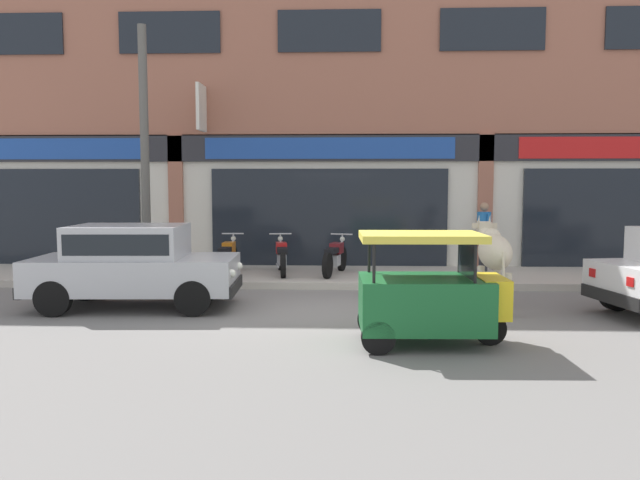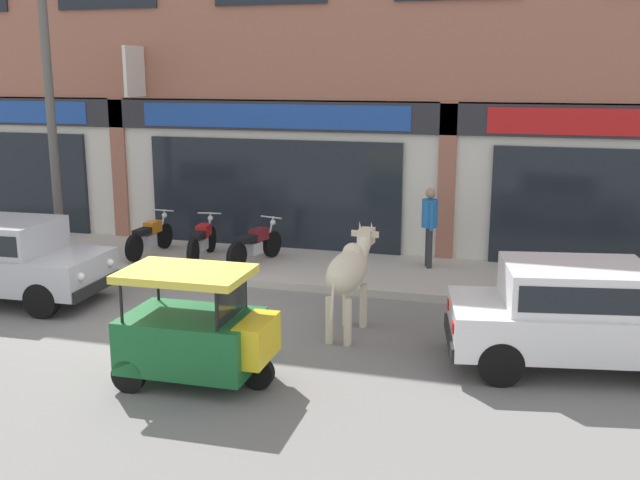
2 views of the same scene
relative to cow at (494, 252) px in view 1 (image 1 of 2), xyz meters
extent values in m
plane|color=slate|center=(-2.96, -0.29, -1.01)|extent=(90.00, 90.00, 0.00)
cube|color=#B7AFA3|center=(-2.96, 3.31, -0.93)|extent=(19.00, 2.80, 0.15)
cube|color=#9E604C|center=(-2.96, 4.98, 5.35)|extent=(23.00, 0.55, 6.85)
cube|color=silver|center=(-2.96, 4.98, 0.69)|extent=(23.00, 0.55, 3.40)
cube|color=#28282D|center=(-2.96, 4.67, 2.04)|extent=(22.08, 0.08, 0.64)
cube|color=black|center=(-10.63, 4.66, 0.34)|extent=(5.83, 0.10, 2.40)
cube|color=#1E479E|center=(-10.63, 4.64, 2.04)|extent=(6.13, 0.05, 0.52)
cube|color=#9E604C|center=(-6.79, 4.69, 0.69)|extent=(0.36, 0.12, 3.40)
cube|color=black|center=(-2.96, 4.66, 0.34)|extent=(5.83, 0.10, 2.40)
cube|color=#1E479E|center=(-2.96, 4.64, 2.04)|extent=(6.13, 0.05, 0.52)
cube|color=#9E604C|center=(0.87, 4.69, 0.69)|extent=(0.36, 0.12, 3.40)
cube|color=black|center=(-10.78, 4.68, 4.86)|extent=(2.50, 0.06, 1.00)
cube|color=black|center=(-6.87, 4.68, 4.86)|extent=(2.50, 0.06, 1.00)
cube|color=black|center=(-2.96, 4.68, 4.86)|extent=(2.50, 0.06, 1.00)
cube|color=black|center=(0.95, 4.68, 4.86)|extent=(2.50, 0.06, 1.00)
cube|color=silver|center=(-6.02, 4.26, 2.99)|extent=(0.08, 0.80, 1.10)
ellipsoid|color=beige|center=(0.00, -0.10, 0.01)|extent=(0.57, 1.42, 0.60)
sphere|color=beige|center=(0.01, 0.18, 0.24)|extent=(0.32, 0.32, 0.32)
cylinder|color=beige|center=(-0.13, 0.34, -0.65)|extent=(0.12, 0.12, 0.72)
cylinder|color=beige|center=(0.16, 0.33, -0.65)|extent=(0.12, 0.12, 0.72)
cylinder|color=beige|center=(-0.16, -0.53, -0.65)|extent=(0.12, 0.12, 0.72)
cylinder|color=beige|center=(0.12, -0.54, -0.65)|extent=(0.12, 0.12, 0.72)
cylinder|color=beige|center=(0.03, 0.72, 0.16)|extent=(0.26, 0.47, 0.43)
cube|color=beige|center=(0.04, 0.98, 0.33)|extent=(0.23, 0.37, 0.26)
cube|color=tan|center=(0.04, 1.16, 0.29)|extent=(0.17, 0.15, 0.14)
cone|color=beige|center=(-0.06, 0.94, 0.51)|extent=(0.06, 0.12, 0.19)
cone|color=beige|center=(0.14, 0.94, 0.51)|extent=(0.06, 0.12, 0.19)
cube|color=beige|center=(-0.13, 0.91, 0.39)|extent=(0.14, 0.05, 0.10)
cube|color=beige|center=(0.19, 0.89, 0.39)|extent=(0.14, 0.05, 0.10)
cylinder|color=beige|center=(-0.03, -0.84, -0.21)|extent=(0.05, 0.17, 0.60)
cylinder|color=black|center=(-5.13, 0.69, -0.71)|extent=(0.61, 0.21, 0.60)
cylinder|color=black|center=(-5.06, -0.75, -0.71)|extent=(0.61, 0.21, 0.60)
cylinder|color=black|center=(-7.42, 0.58, -0.71)|extent=(0.61, 0.21, 0.60)
cylinder|color=black|center=(-7.36, -0.86, -0.71)|extent=(0.61, 0.21, 0.60)
cube|color=#B2B5BA|center=(-6.24, -0.08, -0.41)|extent=(3.57, 1.77, 0.60)
cube|color=#B2B5BA|center=(-6.34, -0.09, 0.17)|extent=(1.97, 1.53, 0.56)
cube|color=black|center=(-6.34, -0.09, 0.17)|extent=(1.82, 1.54, 0.35)
cube|color=black|center=(-4.51, 0.00, -0.63)|extent=(0.19, 1.52, 0.20)
cube|color=black|center=(-7.97, -0.17, -0.63)|extent=(0.19, 1.52, 0.20)
sphere|color=silver|center=(-4.51, 0.48, -0.33)|extent=(0.14, 0.14, 0.14)
sphere|color=silver|center=(-4.46, -0.48, -0.33)|extent=(0.14, 0.14, 0.14)
cube|color=red|center=(-8.02, 0.33, -0.31)|extent=(0.04, 0.16, 0.14)
cube|color=red|center=(-7.97, -0.66, -0.31)|extent=(0.04, 0.16, 0.14)
cylinder|color=black|center=(2.12, 0.03, -0.71)|extent=(0.62, 0.29, 0.60)
cube|color=black|center=(1.69, -0.79, -0.63)|extent=(0.40, 1.52, 0.20)
cube|color=red|center=(1.57, -0.31, -0.31)|extent=(0.06, 0.16, 0.14)
cube|color=red|center=(1.76, -1.28, -0.31)|extent=(0.06, 0.16, 0.14)
cylinder|color=black|center=(-0.59, -2.39, -0.79)|extent=(0.44, 0.13, 0.44)
cylinder|color=black|center=(-2.16, -1.91, -0.79)|extent=(0.44, 0.13, 0.44)
cylinder|color=black|center=(-2.13, -2.95, -0.79)|extent=(0.44, 0.13, 0.44)
cube|color=#19602D|center=(-1.49, -2.41, -0.44)|extent=(1.74, 1.20, 0.70)
cube|color=yellow|center=(-0.59, -2.39, -0.34)|extent=(0.38, 0.88, 0.52)
cylinder|color=black|center=(-0.93, -1.91, 0.19)|extent=(0.04, 0.04, 0.55)
cylinder|color=black|center=(-0.91, -2.89, 0.19)|extent=(0.04, 0.04, 0.55)
cylinder|color=black|center=(-2.22, -1.94, 0.19)|extent=(0.04, 0.04, 0.55)
cylinder|color=black|center=(-2.19, -2.93, 0.19)|extent=(0.04, 0.04, 0.55)
cube|color=#DBCC42|center=(-1.54, -2.42, 0.46)|extent=(1.64, 1.14, 0.10)
cube|color=black|center=(-0.92, -2.40, 0.18)|extent=(0.05, 0.93, 0.50)
cylinder|color=black|center=(-5.21, 3.79, -0.58)|extent=(0.11, 0.56, 0.56)
cylinder|color=black|center=(-5.24, 2.54, -0.58)|extent=(0.11, 0.56, 0.56)
cube|color=#B2B5BA|center=(-5.23, 3.15, -0.54)|extent=(0.21, 0.32, 0.24)
cube|color=orange|center=(-5.22, 3.31, -0.28)|extent=(0.25, 0.41, 0.24)
cube|color=black|center=(-5.23, 2.91, -0.30)|extent=(0.23, 0.53, 0.12)
cylinder|color=#B2B5BA|center=(-5.21, 3.73, -0.28)|extent=(0.05, 0.27, 0.59)
cylinder|color=#B2B5BA|center=(-5.21, 3.77, 0.00)|extent=(0.52, 0.04, 0.03)
sphere|color=silver|center=(-5.21, 3.83, -0.12)|extent=(0.12, 0.12, 0.12)
cylinder|color=#B2B5BA|center=(-5.34, 2.79, -0.62)|extent=(0.07, 0.48, 0.06)
cylinder|color=black|center=(-4.08, 3.77, -0.58)|extent=(0.18, 0.57, 0.56)
cylinder|color=black|center=(-3.90, 2.53, -0.58)|extent=(0.18, 0.57, 0.56)
cube|color=#B2B5BA|center=(-3.99, 3.13, -0.54)|extent=(0.25, 0.35, 0.24)
cube|color=red|center=(-4.01, 3.29, -0.28)|extent=(0.30, 0.43, 0.24)
cube|color=black|center=(-3.95, 2.90, -0.30)|extent=(0.29, 0.55, 0.12)
cylinder|color=#B2B5BA|center=(-4.08, 3.71, -0.28)|extent=(0.08, 0.27, 0.59)
cylinder|color=#B2B5BA|center=(-4.08, 3.75, 0.00)|extent=(0.52, 0.11, 0.03)
sphere|color=silver|center=(-4.09, 3.81, -0.12)|extent=(0.12, 0.12, 0.12)
cylinder|color=#B2B5BA|center=(-4.04, 2.76, -0.62)|extent=(0.13, 0.48, 0.06)
cylinder|color=black|center=(-2.64, 3.72, -0.58)|extent=(0.23, 0.57, 0.56)
cylinder|color=black|center=(-2.94, 2.51, -0.58)|extent=(0.23, 0.57, 0.56)
cube|color=#B2B5BA|center=(-2.79, 3.09, -0.54)|extent=(0.27, 0.36, 0.24)
cube|color=maroon|center=(-2.75, 3.25, -0.28)|extent=(0.33, 0.45, 0.24)
cube|color=black|center=(-2.85, 2.86, -0.30)|extent=(0.34, 0.56, 0.12)
cylinder|color=#B2B5BA|center=(-2.65, 3.66, -0.28)|extent=(0.10, 0.27, 0.59)
cylinder|color=#B2B5BA|center=(-2.64, 3.70, 0.00)|extent=(0.51, 0.16, 0.03)
sphere|color=silver|center=(-2.63, 3.76, -0.12)|extent=(0.12, 0.12, 0.12)
cylinder|color=#B2B5BA|center=(-2.98, 2.77, -0.62)|extent=(0.17, 0.48, 0.06)
cylinder|color=#2D2D33|center=(0.70, 3.75, -0.45)|extent=(0.11, 0.11, 0.82)
cylinder|color=#2D2D33|center=(0.64, 3.92, -0.45)|extent=(0.11, 0.11, 0.82)
cylinder|color=#236BB7|center=(0.67, 3.83, 0.24)|extent=(0.32, 0.32, 0.56)
cylinder|color=#236BB7|center=(0.74, 3.63, 0.22)|extent=(0.08, 0.08, 0.56)
cylinder|color=#236BB7|center=(0.60, 4.03, 0.22)|extent=(0.08, 0.08, 0.56)
sphere|color=tan|center=(0.67, 3.83, 0.64)|extent=(0.20, 0.20, 0.20)
cylinder|color=#595651|center=(-6.76, 2.21, 1.79)|extent=(0.18, 0.18, 5.30)
camera|label=1|loc=(-2.55, -10.78, 1.17)|focal=35.00mm
camera|label=2|loc=(2.75, -10.78, 2.99)|focal=42.00mm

